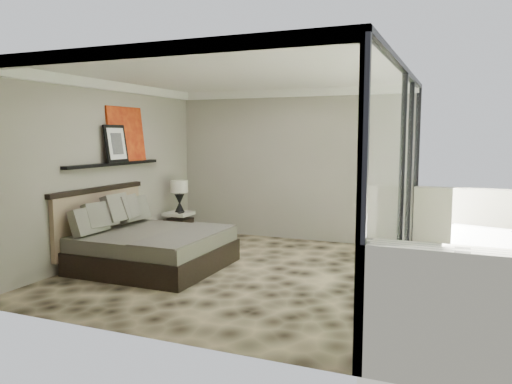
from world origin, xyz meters
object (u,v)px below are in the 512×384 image
at_px(nightstand, 179,227).
at_px(table_lamp, 179,192).
at_px(bed, 148,245).
at_px(lounger, 468,272).

height_order(nightstand, table_lamp, table_lamp).
height_order(bed, lounger, bed).
height_order(bed, table_lamp, table_lamp).
relative_size(bed, lounger, 1.06).
bearing_deg(bed, nightstand, 107.97).
bearing_deg(table_lamp, nightstand, -110.14).
height_order(table_lamp, lounger, table_lamp).
bearing_deg(lounger, table_lamp, -178.27).
bearing_deg(bed, lounger, 9.28).
relative_size(nightstand, table_lamp, 0.77).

